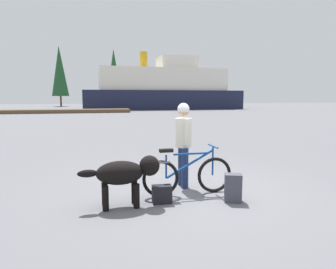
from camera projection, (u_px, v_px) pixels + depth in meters
The scene contains 12 objects.
ground_plane at pixel (190, 191), 5.65m from camera, with size 160.00×160.00×0.00m, color slate.
bicycle at pixel (187, 175), 5.38m from camera, with size 1.68×0.44×0.88m.
person_cyclist at pixel (183, 137), 5.81m from camera, with size 0.32×0.53×1.65m.
dog at pixel (125, 173), 4.77m from camera, with size 1.30×0.45×0.82m.
backpack at pixel (233, 188), 5.03m from camera, with size 0.28×0.20×0.48m, color #3F3F4C.
handbag_pannier at pixel (162, 194), 4.97m from camera, with size 0.32×0.18×0.30m, color black.
dock_pier at pixel (55, 111), 33.59m from camera, with size 16.55×2.70×0.40m, color brown.
ferry_boat at pixel (163, 90), 44.93m from camera, with size 23.04×7.65×8.35m.
pine_tree_far_left at pixel (60, 71), 57.61m from camera, with size 3.21×3.21×11.60m.
pine_tree_center at pixel (114, 72), 60.72m from camera, with size 2.88×2.88×11.50m.
pine_tree_far_right at pixel (171, 76), 61.58m from camera, with size 3.39×3.39×10.14m.
pine_tree_mid_back at pixel (147, 78), 69.43m from camera, with size 3.49×3.49×9.19m.
Camera 1 is at (-1.77, -5.20, 1.76)m, focal length 31.89 mm.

